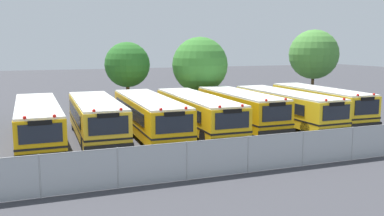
{
  "coord_description": "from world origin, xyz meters",
  "views": [
    {
      "loc": [
        -10.7,
        -26.66,
        5.85
      ],
      "look_at": [
        -0.38,
        0.0,
        1.6
      ],
      "focal_mm": 39.56,
      "sensor_mm": 36.0,
      "label": 1
    }
  ],
  "objects": [
    {
      "name": "school_bus_5",
      "position": [
        6.98,
        -0.25,
        1.36
      ],
      "size": [
        2.79,
        11.09,
        2.58
      ],
      "rotation": [
        0.0,
        0.0,
        3.16
      ],
      "color": "yellow",
      "rests_on": "ground_plane"
    },
    {
      "name": "school_bus_4",
      "position": [
        3.39,
        0.2,
        1.39
      ],
      "size": [
        2.64,
        10.17,
        2.64
      ],
      "rotation": [
        0.0,
        0.0,
        3.13
      ],
      "color": "#EAA80C",
      "rests_on": "ground_plane"
    },
    {
      "name": "chainlink_fence",
      "position": [
        0.04,
        -9.95,
        0.91
      ],
      "size": [
        27.17,
        0.07,
        1.74
      ],
      "color": "#9EA0A3",
      "rests_on": "ground_plane"
    },
    {
      "name": "ground_plane",
      "position": [
        0.0,
        0.0,
        0.0
      ],
      "size": [
        160.0,
        160.0,
        0.0
      ],
      "primitive_type": "plane",
      "color": "#38383D"
    },
    {
      "name": "school_bus_6",
      "position": [
        10.37,
        0.17,
        1.41
      ],
      "size": [
        2.75,
        10.41,
        2.67
      ],
      "rotation": [
        0.0,
        0.0,
        3.11
      ],
      "color": "yellow",
      "rests_on": "ground_plane"
    },
    {
      "name": "school_bus_0",
      "position": [
        -10.33,
        0.02,
        1.35
      ],
      "size": [
        2.57,
        11.5,
        2.55
      ],
      "rotation": [
        0.0,
        0.0,
        3.15
      ],
      "color": "#EAA80C",
      "rests_on": "ground_plane"
    },
    {
      "name": "tree_3",
      "position": [
        15.9,
        8.24,
        4.94
      ],
      "size": [
        4.87,
        4.87,
        7.39
      ],
      "color": "#4C3823",
      "rests_on": "ground_plane"
    },
    {
      "name": "tree_2",
      "position": [
        3.34,
        7.58,
        4.08
      ],
      "size": [
        4.86,
        4.86,
        6.58
      ],
      "color": "#4C3823",
      "rests_on": "ground_plane"
    },
    {
      "name": "school_bus_3",
      "position": [
        -0.04,
        -0.08,
        1.35
      ],
      "size": [
        2.86,
        11.57,
        2.55
      ],
      "rotation": [
        0.0,
        0.0,
        3.12
      ],
      "color": "yellow",
      "rests_on": "ground_plane"
    },
    {
      "name": "school_bus_2",
      "position": [
        -3.49,
        -0.22,
        1.38
      ],
      "size": [
        2.85,
        11.45,
        2.61
      ],
      "rotation": [
        0.0,
        0.0,
        3.12
      ],
      "color": "#EAA80C",
      "rests_on": "ground_plane"
    },
    {
      "name": "school_bus_1",
      "position": [
        -6.86,
        0.05,
        1.37
      ],
      "size": [
        2.79,
        10.29,
        2.6
      ],
      "rotation": [
        0.0,
        0.0,
        3.12
      ],
      "color": "yellow",
      "rests_on": "ground_plane"
    },
    {
      "name": "tree_1",
      "position": [
        -2.74,
        9.38,
        4.21
      ],
      "size": [
        3.89,
        3.89,
        6.14
      ],
      "color": "#4C3823",
      "rests_on": "ground_plane"
    }
  ]
}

